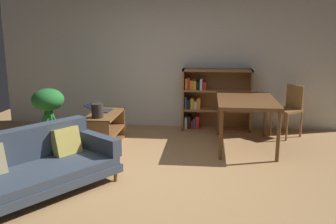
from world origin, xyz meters
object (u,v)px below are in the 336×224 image
(fabric_couch, at_px, (35,164))
(bookshelf, at_px, (211,100))
(potted_floor_plant, at_px, (48,105))
(open_laptop, at_px, (100,109))
(desk_speaker, at_px, (97,111))
(dining_chair_near, at_px, (290,108))
(dining_table, at_px, (246,104))
(media_console, at_px, (104,130))

(fabric_couch, xyz_separation_m, bookshelf, (2.07, 3.02, 0.24))
(bookshelf, bearing_deg, potted_floor_plant, -159.22)
(open_laptop, height_order, bookshelf, bookshelf)
(desk_speaker, bearing_deg, dining_chair_near, 20.89)
(dining_table, distance_m, dining_chair_near, 1.13)
(dining_chair_near, relative_size, bookshelf, 0.70)
(desk_speaker, relative_size, dining_table, 0.16)
(fabric_couch, relative_size, dining_chair_near, 2.15)
(fabric_couch, xyz_separation_m, media_console, (0.32, 1.79, -0.07))
(open_laptop, bearing_deg, bookshelf, 29.27)
(potted_floor_plant, distance_m, dining_table, 3.30)
(media_console, distance_m, potted_floor_plant, 1.09)
(desk_speaker, relative_size, dining_chair_near, 0.24)
(potted_floor_plant, height_order, dining_chair_near, dining_chair_near)
(dining_table, xyz_separation_m, dining_chair_near, (0.84, 0.73, -0.20))
(media_console, relative_size, bookshelf, 0.81)
(dining_chair_near, bearing_deg, dining_table, -139.04)
(open_laptop, xyz_separation_m, dining_table, (2.40, 0.00, 0.15))
(media_console, height_order, bookshelf, bookshelf)
(fabric_couch, distance_m, potted_floor_plant, 2.11)
(media_console, relative_size, open_laptop, 2.30)
(open_laptop, height_order, potted_floor_plant, potted_floor_plant)
(bookshelf, bearing_deg, dining_table, -62.48)
(desk_speaker, bearing_deg, fabric_couch, -101.47)
(open_laptop, bearing_deg, media_console, -58.80)
(open_laptop, height_order, dining_chair_near, dining_chair_near)
(potted_floor_plant, bearing_deg, media_console, -10.26)
(bookshelf, bearing_deg, desk_speaker, -139.35)
(potted_floor_plant, bearing_deg, bookshelf, 20.78)
(fabric_couch, relative_size, bookshelf, 1.52)
(media_console, distance_m, bookshelf, 2.16)
(desk_speaker, relative_size, bookshelf, 0.17)
(media_console, distance_m, dining_chair_near, 3.26)
(dining_table, bearing_deg, fabric_couch, -142.84)
(desk_speaker, xyz_separation_m, dining_chair_near, (3.14, 1.20, -0.14))
(open_laptop, relative_size, desk_speaker, 2.07)
(media_console, height_order, dining_table, dining_table)
(fabric_couch, xyz_separation_m, dining_table, (2.61, 1.98, 0.39))
(dining_table, bearing_deg, bookshelf, 117.52)
(desk_speaker, distance_m, dining_chair_near, 3.37)
(dining_table, relative_size, bookshelf, 1.09)
(media_console, xyz_separation_m, dining_table, (2.29, 0.19, 0.46))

